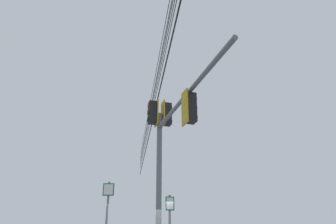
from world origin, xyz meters
TOP-DOWN VIEW (x-y plane):
  - signal_mast_assembly at (0.06, -0.57)m, footprint 4.80×4.54m
  - overhead_wire_span at (1.94, 0.85)m, footprint 25.26×16.22m

SIDE VIEW (x-z plane):
  - signal_mast_assembly at x=0.06m, z-range 1.41..8.04m
  - overhead_wire_span at x=1.94m, z-range 6.99..9.09m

